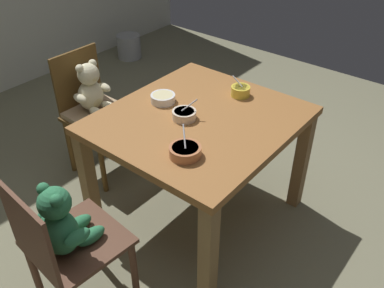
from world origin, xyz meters
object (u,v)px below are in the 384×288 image
object	(u,v)px
porridge_bowl_cream_center	(184,115)
metal_pail	(129,46)
porridge_bowl_terracotta_near_left	(185,151)
porridge_bowl_white_far_center	(164,98)
teddy_chair_near_left	(64,234)
porridge_bowl_yellow_near_right	(240,91)
teddy_chair_far_center	(94,103)
dining_table	(199,134)

from	to	relation	value
porridge_bowl_cream_center	metal_pail	bearing A→B (deg)	53.70
porridge_bowl_terracotta_near_left	porridge_bowl_white_far_center	world-z (taller)	porridge_bowl_terracotta_near_left
porridge_bowl_cream_center	porridge_bowl_white_far_center	bearing A→B (deg)	71.96
teddy_chair_near_left	porridge_bowl_white_far_center	xyz separation A→B (m)	(0.91, 0.22, 0.22)
porridge_bowl_yellow_near_right	porridge_bowl_cream_center	size ratio (longest dim) A/B	0.92
porridge_bowl_white_far_center	porridge_bowl_cream_center	distance (m)	0.23
porridge_bowl_cream_center	metal_pail	size ratio (longest dim) A/B	0.50
teddy_chair_near_left	teddy_chair_far_center	xyz separation A→B (m)	(0.86, 0.80, -0.00)
porridge_bowl_terracotta_near_left	metal_pail	xyz separation A→B (m)	(1.80, 2.32, -0.63)
teddy_chair_near_left	metal_pail	distance (m)	3.20
teddy_chair_far_center	porridge_bowl_terracotta_near_left	xyz separation A→B (m)	(-0.27, -1.02, 0.22)
porridge_bowl_terracotta_near_left	teddy_chair_near_left	bearing A→B (deg)	159.51
porridge_bowl_white_far_center	teddy_chair_far_center	bearing A→B (deg)	95.55
porridge_bowl_cream_center	porridge_bowl_yellow_near_right	bearing A→B (deg)	-12.74
dining_table	porridge_bowl_yellow_near_right	distance (m)	0.38
teddy_chair_near_left	porridge_bowl_terracotta_near_left	distance (m)	0.66
dining_table	teddy_chair_far_center	size ratio (longest dim) A/B	1.22
dining_table	porridge_bowl_terracotta_near_left	size ratio (longest dim) A/B	6.83
dining_table	porridge_bowl_cream_center	xyz separation A→B (m)	(-0.06, 0.05, 0.14)
porridge_bowl_terracotta_near_left	porridge_bowl_white_far_center	size ratio (longest dim) A/B	1.09
teddy_chair_near_left	porridge_bowl_yellow_near_right	distance (m)	1.28
teddy_chair_far_center	metal_pail	xyz separation A→B (m)	(1.53, 1.30, -0.41)
teddy_chair_near_left	porridge_bowl_terracotta_near_left	world-z (taller)	porridge_bowl_terracotta_near_left
teddy_chair_near_left	porridge_bowl_terracotta_near_left	size ratio (longest dim) A/B	5.36
dining_table	porridge_bowl_white_far_center	xyz separation A→B (m)	(0.00, 0.27, 0.14)
porridge_bowl_yellow_near_right	metal_pail	world-z (taller)	porridge_bowl_yellow_near_right
porridge_bowl_yellow_near_right	porridge_bowl_cream_center	xyz separation A→B (m)	(-0.41, 0.09, -0.01)
porridge_bowl_cream_center	metal_pail	xyz separation A→B (m)	(1.54, 2.10, -0.63)
teddy_chair_far_center	porridge_bowl_white_far_center	bearing A→B (deg)	6.53
dining_table	teddy_chair_near_left	bearing A→B (deg)	176.84
teddy_chair_near_left	dining_table	bearing A→B (deg)	1.68
porridge_bowl_terracotta_near_left	porridge_bowl_yellow_near_right	distance (m)	0.68
porridge_bowl_terracotta_near_left	porridge_bowl_yellow_near_right	size ratio (longest dim) A/B	1.28
porridge_bowl_terracotta_near_left	porridge_bowl_cream_center	size ratio (longest dim) A/B	1.18
dining_table	metal_pail	world-z (taller)	dining_table
porridge_bowl_terracotta_near_left	porridge_bowl_cream_center	xyz separation A→B (m)	(0.26, 0.22, -0.00)
teddy_chair_near_left	porridge_bowl_yellow_near_right	xyz separation A→B (m)	(1.25, -0.09, 0.22)
teddy_chair_far_center	porridge_bowl_terracotta_near_left	world-z (taller)	teddy_chair_far_center
dining_table	porridge_bowl_cream_center	size ratio (longest dim) A/B	8.03
porridge_bowl_yellow_near_right	teddy_chair_near_left	bearing A→B (deg)	175.86
porridge_bowl_terracotta_near_left	metal_pail	distance (m)	3.00
porridge_bowl_white_far_center	dining_table	bearing A→B (deg)	-91.03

